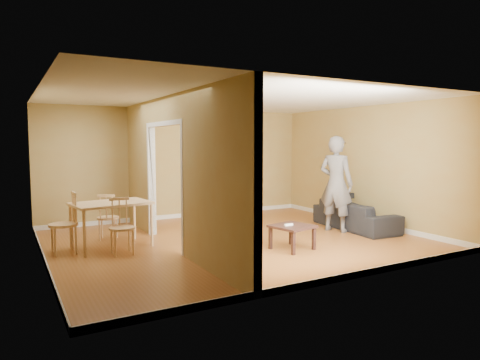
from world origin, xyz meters
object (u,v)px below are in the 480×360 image
sofa (355,211)px  coffee_table (292,229)px  dining_table (111,207)px  bookshelf (204,178)px  chair_near (122,226)px  chair_far (108,216)px  person (336,176)px  chair_left (63,223)px

sofa → coffee_table: (-2.19, -0.77, -0.03)m
dining_table → bookshelf: bearing=37.1°
chair_near → chair_far: size_ratio=1.05×
coffee_table → chair_far: 3.44m
person → bookshelf: (-1.64, 2.87, -0.20)m
sofa → dining_table: size_ratio=1.59×
chair_left → person: bearing=78.3°
bookshelf → chair_far: 2.97m
chair_left → dining_table: bearing=89.6°
chair_far → chair_left: bearing=58.9°
bookshelf → person: bearing=-60.3°
chair_left → chair_near: bearing=55.0°
person → bookshelf: 3.31m
sofa → dining_table: dining_table is taller
person → coffee_table: 2.00m
bookshelf → coffee_table: bearing=-90.4°
sofa → coffee_table: size_ratio=3.22×
bookshelf → chair_left: bookshelf is taller
person → chair_left: (-5.08, 0.82, -0.64)m
bookshelf → chair_near: bearing=-135.6°
bookshelf → coffee_table: size_ratio=3.03×
dining_table → coffee_table: bearing=-31.8°
bookshelf → coffee_table: bookshelf is taller
chair_far → person: bearing=-179.2°
person → coffee_table: size_ratio=3.67×
chair_near → chair_far: (0.03, 1.21, -0.02)m
bookshelf → chair_near: size_ratio=2.06×
person → bookshelf: size_ratio=1.21×
bookshelf → dining_table: size_ratio=1.50×
dining_table → chair_left: chair_left is taller
coffee_table → chair_near: (-2.60, 1.09, 0.11)m
coffee_table → chair_left: chair_left is taller
dining_table → chair_near: size_ratio=1.38×
dining_table → chair_near: chair_near is taller
dining_table → chair_far: size_ratio=1.45×
coffee_table → chair_far: bearing=138.2°
sofa → chair_near: chair_near is taller
dining_table → chair_far: (0.08, 0.65, -0.27)m
coffee_table → sofa: bearing=19.4°
chair_left → chair_near: chair_left is taller
chair_near → chair_left: bearing=148.8°
person → chair_far: size_ratio=2.63×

